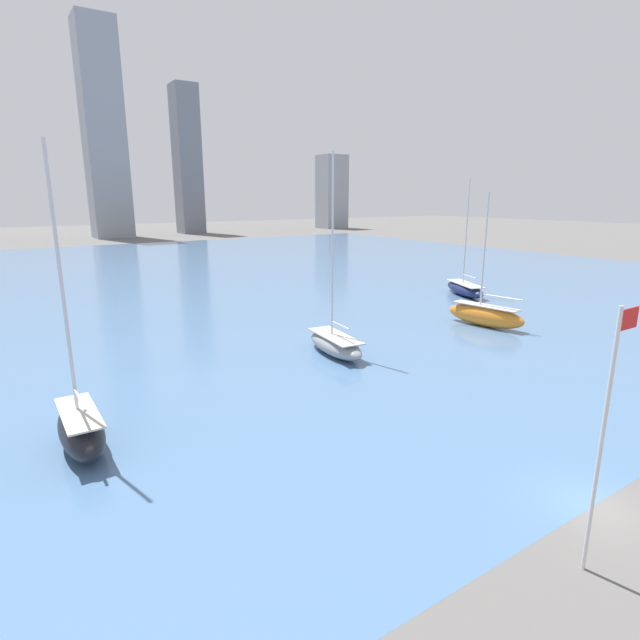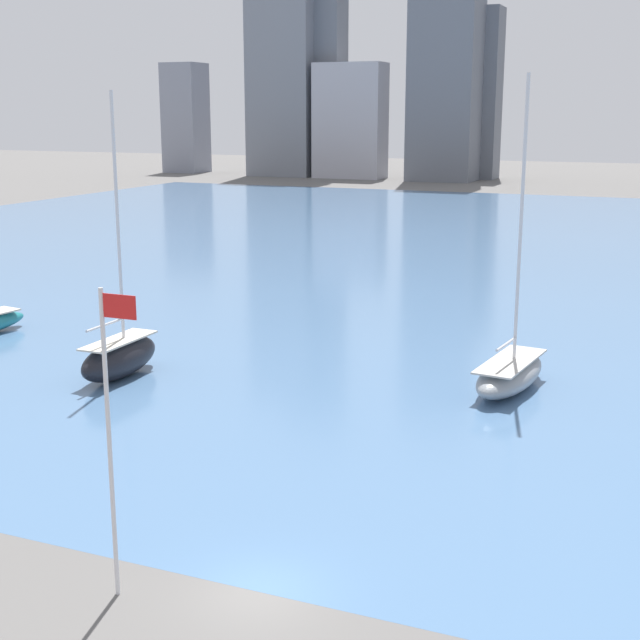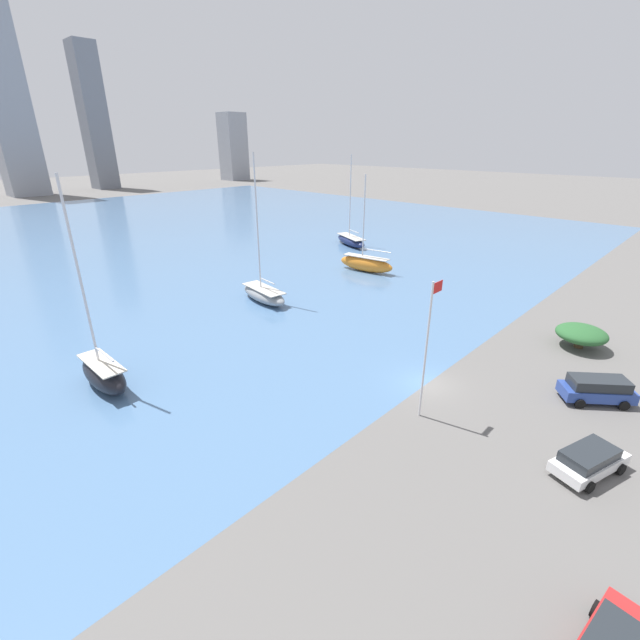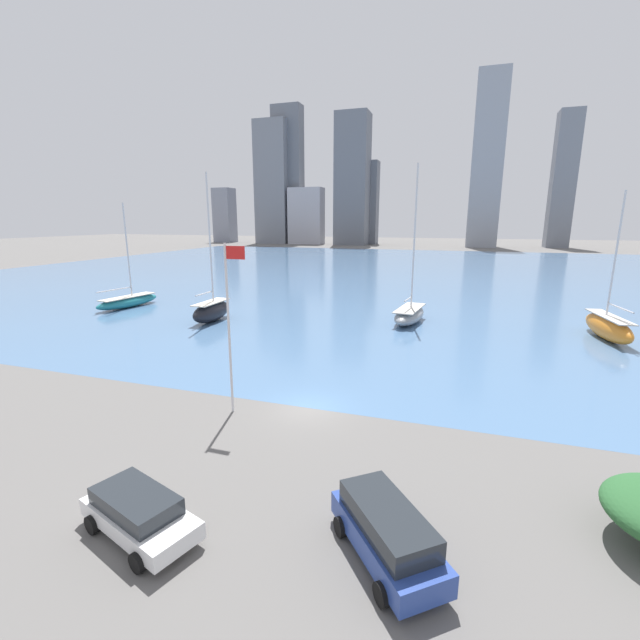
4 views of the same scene
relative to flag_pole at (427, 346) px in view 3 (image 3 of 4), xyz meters
The scene contains 10 objects.
ground_plane 6.86m from the flag_pole, 24.32° to the left, with size 500.00×500.00×0.00m, color #605E5B.
harbor_water 72.09m from the flag_pole, 86.85° to the left, with size 180.00×140.00×0.00m.
flag_pole is the anchor object (origin of this frame).
yard_shrub 20.29m from the flag_pole, 14.20° to the right, with size 4.31×4.31×2.07m.
sailboat_orange 35.58m from the flag_pole, 44.22° to the left, with size 3.07×8.62×13.42m.
sailboat_gray 26.79m from the flag_pole, 74.57° to the left, with size 3.51×8.04×16.46m.
sailboat_black 23.98m from the flag_pole, 125.08° to the left, with size 2.14×6.40×15.66m.
sailboat_navy 52.30m from the flag_pole, 45.26° to the left, with size 5.93×9.49×15.42m.
parked_wagon_white 10.95m from the flag_pole, 79.68° to the right, with size 5.05×3.33×1.56m.
parked_suv_blue 13.86m from the flag_pole, 38.83° to the right, with size 4.51×4.94×1.90m.
Camera 3 is at (-26.60, -13.94, 17.50)m, focal length 24.00 mm.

